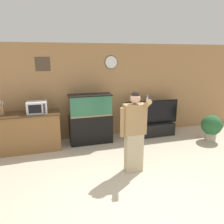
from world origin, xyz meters
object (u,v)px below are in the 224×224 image
microwave (37,107)px  tv_on_stand (151,126)px  knife_block (1,110)px  counter_island (29,132)px  aquarium_on_stand (91,119)px  person_standing (134,131)px  potted_plant (211,126)px

microwave → tv_on_stand: size_ratio=0.29×
knife_block → tv_on_stand: knife_block is taller
counter_island → aquarium_on_stand: size_ratio=1.16×
tv_on_stand → counter_island: bearing=-178.9°
microwave → aquarium_on_stand: size_ratio=0.35×
aquarium_on_stand → microwave: bearing=-175.7°
microwave → person_standing: (1.85, -1.61, -0.23)m
knife_block → tv_on_stand: (3.88, 0.05, -0.76)m
microwave → knife_block: knife_block is taller
microwave → tv_on_stand: 3.19m
knife_block → person_standing: person_standing is taller
aquarium_on_stand → person_standing: size_ratio=0.80×
knife_block → tv_on_stand: 3.96m
aquarium_on_stand → potted_plant: aquarium_on_stand is taller
aquarium_on_stand → potted_plant: size_ratio=1.84×
counter_island → tv_on_stand: bearing=1.1°
aquarium_on_stand → tv_on_stand: bearing=0.2°
counter_island → knife_block: bearing=178.4°
knife_block → person_standing: 3.13m
counter_island → potted_plant: (4.75, -0.73, -0.07)m
microwave → knife_block: 0.79m
microwave → person_standing: bearing=-41.0°
tv_on_stand → person_standing: size_ratio=0.98×
knife_block → aquarium_on_stand: aquarium_on_stand is taller
person_standing → counter_island: bearing=141.8°
tv_on_stand → person_standing: (-1.24, -1.71, 0.55)m
knife_block → person_standing: bearing=-32.2°
aquarium_on_stand → knife_block: bearing=-178.8°
counter_island → potted_plant: counter_island is taller
counter_island → microwave: size_ratio=3.28×
aquarium_on_stand → tv_on_stand: aquarium_on_stand is taller
tv_on_stand → potted_plant: size_ratio=2.26×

